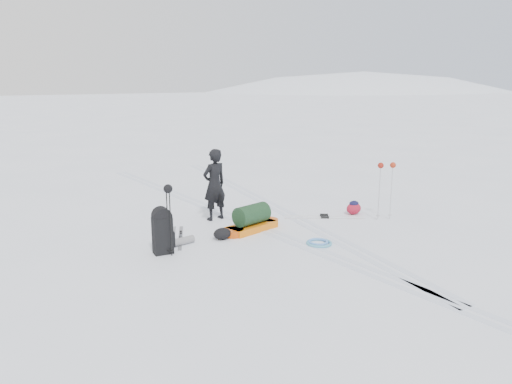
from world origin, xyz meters
TOP-DOWN VIEW (x-y plane):
  - ground at (0.00, 0.00)m, footprint 200.00×200.00m
  - snow_hill_backdrop at (62.69, 84.02)m, footprint 359.50×192.00m
  - ski_tracks at (0.61, 0.88)m, footprint 3.38×17.97m
  - skier at (-0.57, 1.49)m, footprint 0.70×0.52m
  - pulk_sled at (-0.28, 0.23)m, footprint 1.66×0.81m
  - expedition_rucksack at (-2.52, -0.10)m, footprint 1.02×0.55m
  - ski_poles_black at (-2.51, -0.30)m, footprint 0.18×0.21m
  - ski_poles_silver at (2.98, -0.74)m, footprint 0.44×0.26m
  - touring_skis_grey at (-1.97, 0.63)m, footprint 0.93×1.62m
  - touring_skis_white at (1.82, 0.15)m, footprint 1.84×1.35m
  - rope_coil at (0.42, -1.35)m, footprint 0.63×0.63m
  - small_daypack at (2.69, 0.02)m, footprint 0.46×0.38m
  - thermos_pair at (-2.01, 0.31)m, footprint 0.15×0.25m
  - stuff_sack at (-1.16, 0.02)m, footprint 0.46×0.38m

SIDE VIEW (x-z plane):
  - snow_hill_backdrop at x=62.69m, z-range -150.24..12.21m
  - ground at x=0.00m, z-range 0.00..0.00m
  - ski_tracks at x=0.61m, z-range 0.00..0.01m
  - touring_skis_grey at x=-1.97m, z-range -0.02..0.04m
  - touring_skis_white at x=1.82m, z-range -0.02..0.05m
  - rope_coil at x=0.42m, z-range 0.00..0.07m
  - thermos_pair at x=-2.01m, z-range -0.01..0.24m
  - stuff_sack at x=-1.16m, z-range 0.00..0.25m
  - small_daypack at x=2.69m, z-range -0.01..0.35m
  - pulk_sled at x=-0.28m, z-range -0.07..0.54m
  - expedition_rucksack at x=-2.52m, z-range -0.04..0.92m
  - skier at x=-0.57m, z-range 0.00..1.77m
  - ski_poles_black at x=-2.51m, z-range 0.46..1.90m
  - ski_poles_silver at x=2.98m, z-range 0.48..1.92m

